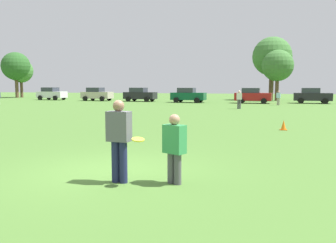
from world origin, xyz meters
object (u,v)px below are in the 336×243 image
Objects in this scene: parked_car_center at (140,94)px; bystander_sideline_watcher at (278,97)px; parked_car_far_right at (312,96)px; parked_car_near_left at (51,94)px; parked_car_mid_left at (97,94)px; frisbee at (138,139)px; player_thrower at (119,136)px; parked_car_near_right at (252,95)px; player_defender at (174,145)px; bystander_field_marshal at (239,98)px; traffic_cone at (284,125)px; parked_car_mid_right at (188,95)px.

parked_car_center is 17.80m from bystander_sideline_watcher.
parked_car_near_left is at bearing 178.47° from parked_car_far_right.
frisbee is at bearing -62.68° from parked_car_mid_left.
player_thrower is 0.42× the size of parked_car_near_right.
parked_car_center reaches higher than bystander_sideline_watcher.
parked_car_center is (14.12, -1.33, 0.00)m from parked_car_near_left.
player_thrower is 1.22m from player_defender.
frisbee is 0.17× the size of bystander_field_marshal.
parked_car_mid_left is 1.00× the size of parked_car_near_right.
parked_car_center is at bearing 139.76° from bystander_field_marshal.
traffic_cone is 26.29m from parked_car_mid_right.
parked_car_mid_left is at bearing 176.42° from parked_car_center.
frisbee is at bearing -98.61° from bystander_sideline_watcher.
traffic_cone is (4.20, 10.16, -0.79)m from player_thrower.
parked_car_mid_left is 23.05m from bystander_field_marshal.
parked_car_center and parked_car_mid_right have the same top height.
parked_car_near_right is (28.62, -2.45, 0.00)m from parked_car_near_left.
parked_car_far_right is at bearing 56.04° from bystander_field_marshal.
player_thrower is at bearing -99.52° from bystander_sideline_watcher.
bystander_sideline_watcher is (4.79, 31.63, -0.13)m from frisbee.
player_thrower is 0.42× the size of parked_car_far_right.
parked_car_center reaches higher than player_defender.
parked_car_far_right is (6.82, 1.51, 0.00)m from parked_car_near_right.
traffic_cone is 0.11× the size of parked_car_near_right.
parked_car_mid_left is at bearing 149.36° from bystander_field_marshal.
traffic_cone is 0.29× the size of bystander_field_marshal.
frisbee is 45.91m from parked_car_near_left.
parked_car_near_right is at bearing 129.08° from bystander_sideline_watcher.
parked_car_center is 17.56m from bystander_field_marshal.
parked_car_far_right reaches higher than bystander_sideline_watcher.
player_thrower is at bearing -94.18° from parked_car_near_right.
player_thrower is 37.52m from parked_car_far_right.
parked_car_near_left is at bearing 175.11° from parked_car_near_right.
bystander_sideline_watcher is at bearing -50.92° from parked_car_near_right.
traffic_cone is at bearing 67.56° from player_thrower.
parked_car_far_right is 2.59× the size of bystander_field_marshal.
parked_car_near_right is 4.34m from bystander_sideline_watcher.
parked_car_center is at bearing -178.96° from parked_car_far_right.
parked_car_near_left reaches higher than bystander_field_marshal.
traffic_cone is at bearing 73.17° from player_defender.
frisbee is at bearing -54.65° from parked_car_near_left.
parked_car_center is at bearing -3.58° from parked_car_mid_left.
parked_car_center is 1.00× the size of parked_car_far_right.
traffic_cone is 0.31× the size of bystander_sideline_watcher.
frisbee is 0.06× the size of parked_car_mid_right.
parked_car_mid_left is (-19.56, 36.14, 0.08)m from player_defender.
parked_car_mid_left is at bearing 118.42° from player_defender.
parked_car_mid_right is at bearing -10.54° from parked_car_center.
parked_car_near_right is at bearing 83.93° from bystander_field_marshal.
player_thrower is 11.02m from traffic_cone.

